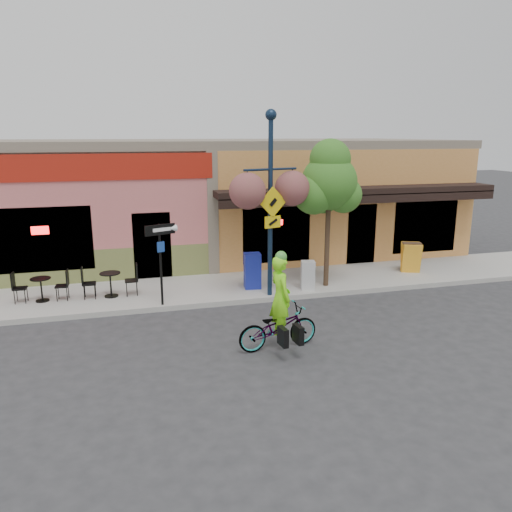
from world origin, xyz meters
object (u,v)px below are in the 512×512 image
Objects in this scene: bicycle at (278,327)px; street_tree at (328,213)px; newspaper_box_grey at (308,275)px; newspaper_box_blue at (252,271)px; building at (219,196)px; lamp_post at (270,206)px; cyclist_rider at (280,308)px; one_way_sign at (161,265)px.

street_tree is (2.74, 3.73, 1.91)m from bicycle.
street_tree is (0.68, 0.21, 1.82)m from newspaper_box_grey.
building is at bearing 94.33° from newspaper_box_blue.
lamp_post is at bearing -88.69° from building.
lamp_post is 6.05× the size of newspaper_box_grey.
one_way_sign reaches higher than cyclist_rider.
one_way_sign is at bearing -113.36° from building.
one_way_sign is at bearing 28.62° from bicycle.
street_tree is at bearing 31.28° from newspaper_box_grey.
newspaper_box_blue is (-0.16, -5.99, -1.56)m from building.
lamp_post reaches higher than cyclist_rider.
lamp_post reaches higher than building.
street_tree is at bearing -1.46° from lamp_post.
building is 6.68m from street_tree.
bicycle is 5.01m from street_tree.
building is 3.47× the size of lamp_post.
building reaches higher than newspaper_box_blue.
newspaper_box_grey is at bearing -77.76° from building.
bicycle is at bearing -105.76° from newspaper_box_grey.
bicycle is 4.09m from newspaper_box_grey.
bicycle is 4.09m from lamp_post.
newspaper_box_grey is 1.96m from street_tree.
building is 6.90m from newspaper_box_grey.
cyclist_rider is 1.75× the size of newspaper_box_blue.
newspaper_box_blue is 1.25× the size of newspaper_box_grey.
building reaches higher than newspaper_box_grey.
lamp_post reaches higher than newspaper_box_grey.
one_way_sign reaches higher than newspaper_box_blue.
newspaper_box_grey is (4.37, 0.28, -0.69)m from one_way_sign.
bicycle is at bearing -90.78° from newspaper_box_blue.
lamp_post is at bearing -19.20° from one_way_sign.
street_tree is (5.05, 0.49, 1.13)m from one_way_sign.
building is 10.25m from bicycle.
cyclist_rider is 0.36× the size of lamp_post.
building reaches higher than one_way_sign.
newspaper_box_grey is (2.01, 3.53, -0.37)m from cyclist_rider.
newspaper_box_grey reaches higher than bicycle.
cyclist_rider is 4.02m from one_way_sign.
lamp_post is at bearing -19.55° from cyclist_rider.
lamp_post reaches higher than newspaper_box_blue.
newspaper_box_blue is at bearing -13.49° from bicycle.
cyclist_rider is 4.08m from newspaper_box_grey.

